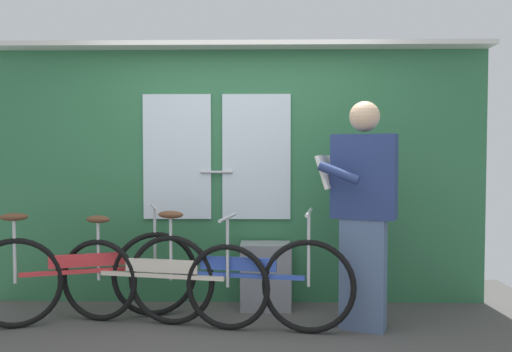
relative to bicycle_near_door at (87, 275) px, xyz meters
name	(u,v)px	position (x,y,z in m)	size (l,w,h in m)	color
train_door_wall	(239,169)	(1.16, 0.59, 0.82)	(4.34, 0.28, 2.28)	#2D6B42
bicycle_near_door	(87,275)	(0.00, 0.00, 0.00)	(1.66, 0.65, 0.90)	black
bicycle_leaning_behind	(160,280)	(0.59, -0.06, -0.02)	(1.68, 0.49, 0.86)	black
bicycle_by_pole	(237,280)	(1.19, -0.13, 0.00)	(1.74, 0.47, 0.91)	black
passenger_reading_newspaper	(362,209)	(2.13, -0.11, 0.54)	(0.63, 0.57, 1.71)	slate
trash_bin_by_wall	(266,276)	(1.40, 0.38, -0.09)	(0.43, 0.28, 0.56)	gray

